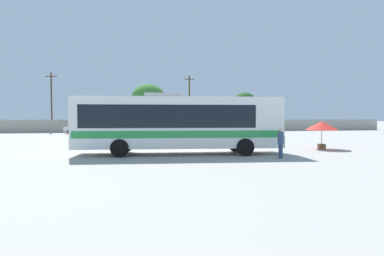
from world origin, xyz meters
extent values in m
plane|color=#A3A099|center=(0.00, 10.00, 0.00)|extent=(300.00, 300.00, 0.00)
cube|color=#9E998C|center=(0.00, 29.56, 0.98)|extent=(80.00, 0.30, 1.95)
cube|color=white|center=(-0.79, -0.60, 1.96)|extent=(12.57, 3.71, 3.04)
cube|color=black|center=(-1.41, -0.54, 2.32)|extent=(10.35, 3.53, 1.34)
cube|color=green|center=(-0.79, -0.60, 1.29)|extent=(12.33, 3.71, 0.43)
cube|color=#19212D|center=(5.39, -1.19, 2.51)|extent=(0.26, 2.29, 1.58)
cube|color=green|center=(5.40, -1.19, 0.81)|extent=(0.30, 2.49, 0.73)
cube|color=#B2B2B2|center=(-1.71, -0.52, 3.60)|extent=(2.32, 1.60, 0.24)
cylinder|color=black|center=(3.15, 0.25, 0.52)|extent=(1.06, 0.40, 1.04)
cylinder|color=black|center=(2.92, -2.18, 0.52)|extent=(1.06, 0.40, 1.04)
cylinder|color=black|center=(-4.06, 0.94, 0.52)|extent=(1.06, 0.40, 1.04)
cylinder|color=black|center=(-4.29, -1.50, 0.52)|extent=(1.06, 0.40, 1.04)
cylinder|color=#33476B|center=(4.54, -3.34, 0.40)|extent=(0.15, 0.15, 0.81)
cylinder|color=#33476B|center=(4.56, -3.49, 0.40)|extent=(0.15, 0.15, 0.81)
cylinder|color=#33476B|center=(4.55, -3.41, 1.13)|extent=(0.36, 0.36, 0.64)
sphere|color=beige|center=(4.55, -3.41, 1.56)|extent=(0.22, 0.22, 0.22)
cylinder|color=gray|center=(9.73, 0.62, 0.97)|extent=(0.05, 0.05, 1.94)
cone|color=red|center=(9.73, 0.62, 1.68)|extent=(2.27, 2.27, 0.62)
cube|color=brown|center=(9.73, 0.62, 0.18)|extent=(0.51, 0.51, 0.36)
cube|color=silver|center=(-11.00, 25.80, 0.63)|extent=(4.53, 2.03, 0.62)
cube|color=black|center=(-11.22, 25.81, 1.19)|extent=(2.53, 1.78, 0.51)
cylinder|color=black|center=(-9.58, 26.61, 0.32)|extent=(0.65, 0.25, 0.64)
cylinder|color=black|center=(-9.67, 24.85, 0.32)|extent=(0.65, 0.25, 0.64)
cylinder|color=black|center=(-12.33, 26.75, 0.32)|extent=(0.65, 0.25, 0.64)
cylinder|color=black|center=(-12.42, 24.99, 0.32)|extent=(0.65, 0.25, 0.64)
cube|color=navy|center=(-4.40, 26.43, 0.62)|extent=(4.32, 1.91, 0.61)
cube|color=black|center=(-4.61, 26.43, 1.17)|extent=(2.39, 1.71, 0.50)
cylinder|color=black|center=(-3.09, 27.35, 0.32)|extent=(0.65, 0.24, 0.64)
cylinder|color=black|center=(-3.05, 25.58, 0.32)|extent=(0.65, 0.24, 0.64)
cylinder|color=black|center=(-5.74, 27.28, 0.32)|extent=(0.65, 0.24, 0.64)
cylinder|color=black|center=(-5.70, 25.52, 0.32)|extent=(0.65, 0.24, 0.64)
cube|color=silver|center=(1.62, 26.13, 0.65)|extent=(4.63, 2.07, 0.66)
cube|color=black|center=(1.39, 26.15, 1.25)|extent=(2.59, 1.80, 0.54)
cylinder|color=black|center=(3.07, 26.93, 0.32)|extent=(0.65, 0.26, 0.64)
cylinder|color=black|center=(2.97, 25.17, 0.32)|extent=(0.65, 0.26, 0.64)
cylinder|color=black|center=(0.27, 27.10, 0.32)|extent=(0.65, 0.26, 0.64)
cylinder|color=black|center=(0.16, 25.34, 0.32)|extent=(0.65, 0.26, 0.64)
cube|color=black|center=(8.20, 25.56, 0.64)|extent=(4.39, 2.08, 0.65)
cube|color=black|center=(7.98, 25.57, 1.23)|extent=(2.46, 1.81, 0.53)
cylinder|color=black|center=(9.58, 26.35, 0.32)|extent=(0.65, 0.26, 0.64)
cylinder|color=black|center=(9.46, 24.59, 0.32)|extent=(0.65, 0.26, 0.64)
cylinder|color=black|center=(6.93, 26.53, 0.32)|extent=(0.65, 0.26, 0.64)
cylinder|color=black|center=(6.81, 24.77, 0.32)|extent=(0.65, 0.26, 0.64)
cylinder|color=#4C3823|center=(-16.31, 31.23, 4.62)|extent=(0.24, 0.24, 9.24)
cube|color=#473321|center=(-16.31, 31.23, 8.64)|extent=(1.77, 0.60, 0.12)
cylinder|color=#4C3823|center=(5.42, 31.34, 4.65)|extent=(0.24, 0.24, 9.30)
cube|color=#473321|center=(5.42, 31.34, 8.70)|extent=(1.80, 0.34, 0.12)
cylinder|color=brown|center=(-12.24, 35.99, 1.14)|extent=(0.32, 0.32, 2.28)
ellipsoid|color=#38752D|center=(-12.24, 35.99, 3.45)|extent=(3.36, 3.36, 2.86)
cylinder|color=brown|center=(-1.40, 31.84, 1.76)|extent=(0.32, 0.32, 3.51)
ellipsoid|color=#38752D|center=(-1.40, 31.84, 5.47)|extent=(5.59, 5.59, 4.75)
cylinder|color=brown|center=(9.16, 32.97, 1.69)|extent=(0.32, 0.32, 3.37)
ellipsoid|color=#2D6628|center=(9.16, 32.97, 4.53)|extent=(3.32, 3.32, 2.82)
cylinder|color=brown|center=(17.00, 36.17, 1.81)|extent=(0.32, 0.32, 3.62)
ellipsoid|color=#23561E|center=(17.00, 36.17, 5.18)|extent=(4.46, 4.46, 3.79)
camera|label=1|loc=(-3.34, -19.10, 2.25)|focal=28.42mm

